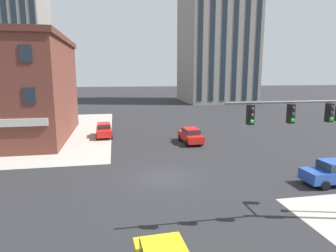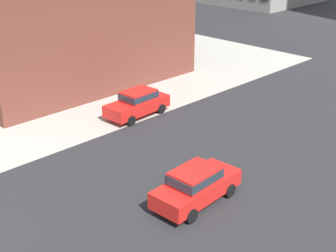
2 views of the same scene
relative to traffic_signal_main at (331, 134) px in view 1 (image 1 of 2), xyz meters
name	(u,v)px [view 1 (image 1 of 2)]	position (x,y,z in m)	size (l,w,h in m)	color
ground_plane	(165,177)	(-6.99, 7.81, -4.63)	(320.00, 320.00, 0.00)	#262628
traffic_signal_main	(331,134)	(0.00, 0.00, 0.00)	(7.49, 2.09, 6.73)	#4C4C51
car_main_southbound_far	(335,171)	(4.37, 4.34, -3.71)	(4.41, 1.91, 1.68)	#23479E
car_parked_curb	(191,135)	(-2.31, 17.99, -3.71)	(2.04, 4.48, 1.68)	red
car_main_mid	(104,129)	(-11.86, 23.01, -3.71)	(2.07, 4.49, 1.68)	red
residential_tower_skyline_right	(217,10)	(17.42, 65.54, 19.75)	(18.07, 19.48, 48.71)	gray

